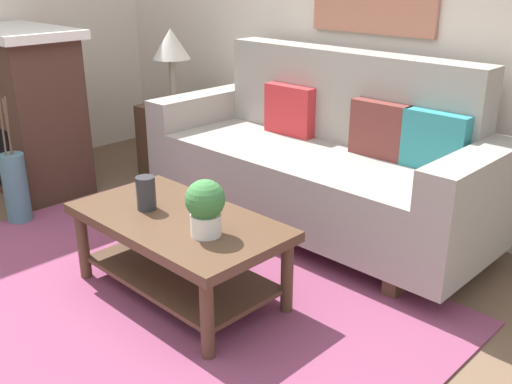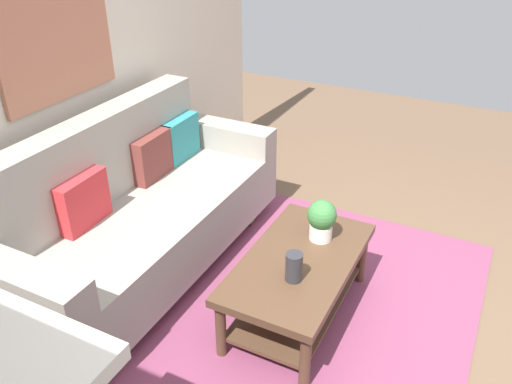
{
  "view_description": "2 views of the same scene",
  "coord_description": "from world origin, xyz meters",
  "px_view_note": "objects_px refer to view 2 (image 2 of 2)",
  "views": [
    {
      "loc": [
        2.19,
        -1.02,
        1.57
      ],
      "look_at": [
        0.29,
        0.93,
        0.51
      ],
      "focal_mm": 41.18,
      "sensor_mm": 36.0,
      "label": 1
    },
    {
      "loc": [
        -2.19,
        -0.32,
        2.28
      ],
      "look_at": [
        0.31,
        0.95,
        0.68
      ],
      "focal_mm": 36.95,
      "sensor_mm": 36.0,
      "label": 2
    }
  ],
  "objects_px": {
    "throw_pillow_maroon": "(152,156)",
    "framed_painting": "(54,30)",
    "throw_pillow_crimson": "(82,201)",
    "potted_plant_tabletop": "(322,219)",
    "couch": "(140,214)",
    "tabletop_vase": "(294,267)",
    "throw_pillow_teal": "(180,138)",
    "coffee_table": "(298,274)"
  },
  "relations": [
    {
      "from": "throw_pillow_crimson",
      "to": "throw_pillow_maroon",
      "type": "relative_size",
      "value": 1.0
    },
    {
      "from": "throw_pillow_crimson",
      "to": "throw_pillow_maroon",
      "type": "xyz_separation_m",
      "value": [
        0.69,
        0.0,
        0.0
      ]
    },
    {
      "from": "coffee_table",
      "to": "potted_plant_tabletop",
      "type": "relative_size",
      "value": 4.2
    },
    {
      "from": "tabletop_vase",
      "to": "potted_plant_tabletop",
      "type": "height_order",
      "value": "potted_plant_tabletop"
    },
    {
      "from": "throw_pillow_maroon",
      "to": "throw_pillow_teal",
      "type": "height_order",
      "value": "same"
    },
    {
      "from": "throw_pillow_maroon",
      "to": "tabletop_vase",
      "type": "distance_m",
      "value": 1.4
    },
    {
      "from": "throw_pillow_crimson",
      "to": "framed_painting",
      "type": "relative_size",
      "value": 0.41
    },
    {
      "from": "throw_pillow_maroon",
      "to": "potted_plant_tabletop",
      "type": "bearing_deg",
      "value": -92.83
    },
    {
      "from": "coffee_table",
      "to": "tabletop_vase",
      "type": "distance_m",
      "value": 0.28
    },
    {
      "from": "throw_pillow_teal",
      "to": "potted_plant_tabletop",
      "type": "relative_size",
      "value": 1.37
    },
    {
      "from": "throw_pillow_maroon",
      "to": "framed_painting",
      "type": "xyz_separation_m",
      "value": [
        -0.34,
        0.34,
        0.9
      ]
    },
    {
      "from": "throw_pillow_teal",
      "to": "tabletop_vase",
      "type": "distance_m",
      "value": 1.56
    },
    {
      "from": "throw_pillow_teal",
      "to": "framed_painting",
      "type": "distance_m",
      "value": 1.18
    },
    {
      "from": "framed_painting",
      "to": "throw_pillow_teal",
      "type": "bearing_deg",
      "value": -26.37
    },
    {
      "from": "throw_pillow_maroon",
      "to": "throw_pillow_teal",
      "type": "relative_size",
      "value": 1.0
    },
    {
      "from": "potted_plant_tabletop",
      "to": "framed_painting",
      "type": "xyz_separation_m",
      "value": [
        -0.28,
        1.63,
        1.01
      ]
    },
    {
      "from": "coffee_table",
      "to": "throw_pillow_crimson",
      "type": "bearing_deg",
      "value": 106.58
    },
    {
      "from": "couch",
      "to": "framed_painting",
      "type": "distance_m",
      "value": 1.24
    },
    {
      "from": "throw_pillow_crimson",
      "to": "coffee_table",
      "type": "xyz_separation_m",
      "value": [
        0.37,
        -1.26,
        -0.37
      ]
    },
    {
      "from": "throw_pillow_crimson",
      "to": "coffee_table",
      "type": "bearing_deg",
      "value": -73.42
    },
    {
      "from": "couch",
      "to": "tabletop_vase",
      "type": "bearing_deg",
      "value": -97.55
    },
    {
      "from": "throw_pillow_crimson",
      "to": "throw_pillow_teal",
      "type": "xyz_separation_m",
      "value": [
        1.03,
        0.0,
        0.0
      ]
    },
    {
      "from": "coffee_table",
      "to": "potted_plant_tabletop",
      "type": "height_order",
      "value": "potted_plant_tabletop"
    },
    {
      "from": "couch",
      "to": "framed_painting",
      "type": "height_order",
      "value": "framed_painting"
    },
    {
      "from": "couch",
      "to": "framed_painting",
      "type": "relative_size",
      "value": 2.5
    },
    {
      "from": "throw_pillow_crimson",
      "to": "couch",
      "type": "bearing_deg",
      "value": -20.1
    },
    {
      "from": "throw_pillow_crimson",
      "to": "tabletop_vase",
      "type": "bearing_deg",
      "value": -81.75
    },
    {
      "from": "throw_pillow_teal",
      "to": "framed_painting",
      "type": "bearing_deg",
      "value": 153.63
    },
    {
      "from": "throw_pillow_crimson",
      "to": "potted_plant_tabletop",
      "type": "distance_m",
      "value": 1.44
    },
    {
      "from": "potted_plant_tabletop",
      "to": "framed_painting",
      "type": "height_order",
      "value": "framed_painting"
    },
    {
      "from": "couch",
      "to": "tabletop_vase",
      "type": "height_order",
      "value": "couch"
    },
    {
      "from": "couch",
      "to": "tabletop_vase",
      "type": "xyz_separation_m",
      "value": [
        -0.16,
        -1.17,
        0.08
      ]
    },
    {
      "from": "throw_pillow_maroon",
      "to": "tabletop_vase",
      "type": "bearing_deg",
      "value": -111.03
    },
    {
      "from": "throw_pillow_maroon",
      "to": "framed_painting",
      "type": "relative_size",
      "value": 0.41
    },
    {
      "from": "couch",
      "to": "potted_plant_tabletop",
      "type": "relative_size",
      "value": 8.43
    },
    {
      "from": "throw_pillow_maroon",
      "to": "couch",
      "type": "bearing_deg",
      "value": -159.9
    },
    {
      "from": "throw_pillow_crimson",
      "to": "potted_plant_tabletop",
      "type": "bearing_deg",
      "value": -64.19
    },
    {
      "from": "throw_pillow_crimson",
      "to": "throw_pillow_teal",
      "type": "bearing_deg",
      "value": 0.0
    },
    {
      "from": "tabletop_vase",
      "to": "framed_painting",
      "type": "relative_size",
      "value": 0.19
    },
    {
      "from": "throw_pillow_teal",
      "to": "potted_plant_tabletop",
      "type": "height_order",
      "value": "throw_pillow_teal"
    },
    {
      "from": "throw_pillow_teal",
      "to": "coffee_table",
      "type": "bearing_deg",
      "value": -117.65
    },
    {
      "from": "throw_pillow_crimson",
      "to": "tabletop_vase",
      "type": "distance_m",
      "value": 1.32
    }
  ]
}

